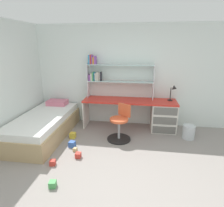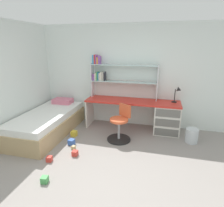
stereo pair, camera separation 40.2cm
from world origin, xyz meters
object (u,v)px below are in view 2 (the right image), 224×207
Objects in this scene: toy_block_green_4 at (45,180)px; toy_block_red_5 at (75,153)px; bookshelf_hutch at (114,74)px; toy_block_natural_0 at (73,147)px; toy_block_red_2 at (49,159)px; desk_lamp at (178,92)px; bed_platform at (48,123)px; toy_block_blue_1 at (71,142)px; toy_block_yellow_3 at (74,133)px; waste_bin at (192,136)px; desk at (157,115)px; swivel_chair at (120,126)px.

toy_block_red_5 is (0.13, 0.80, -0.00)m from toy_block_green_4.
toy_block_natural_0 is at bearing -108.24° from bookshelf_hutch.
toy_block_red_2 is at bearing 114.88° from toy_block_green_4.
desk_lamp is (1.53, -0.10, -0.35)m from bookshelf_hutch.
toy_block_blue_1 is at bearing -26.32° from bed_platform.
toy_block_yellow_3 is (-2.25, -0.81, -0.92)m from desk_lamp.
toy_block_yellow_3 is (-0.72, -0.92, -1.27)m from bookshelf_hutch.
bed_platform is 3.27m from waste_bin.
desk is at bearing -170.52° from desk_lamp.
toy_block_green_4 is (-0.82, -1.65, -0.26)m from swivel_chair.
toy_block_red_5 is (0.37, 0.29, 0.00)m from toy_block_red_2.
toy_block_green_4 is at bearing -124.72° from desk.
toy_block_red_5 is (0.13, -0.21, 0.01)m from toy_block_natural_0.
bed_platform is 1.31m from toy_block_red_5.
waste_bin is 2.48m from toy_block_red_5.
toy_block_red_2 is at bearing -140.53° from desk_lamp.
bed_platform is 6.78× the size of waste_bin.
swivel_chair is 1.55m from waste_bin.
swivel_chair is 1.09m from toy_block_yellow_3.
toy_block_green_4 is (0.24, -1.55, -0.01)m from toy_block_yellow_3.
toy_block_natural_0 is (-0.48, -1.46, -1.30)m from bookshelf_hutch.
desk_lamp is 5.40× the size of toy_block_natural_0.
toy_block_red_5 is at bearing -101.82° from bookshelf_hutch.
swivel_chair is at bearing 63.63° from toy_block_green_4.
desk_lamp reaches higher than swivel_chair.
desk reaches higher than toy_block_natural_0.
desk_lamp is 4.04× the size of toy_block_red_2.
toy_block_yellow_3 is at bearing -128.16° from bookshelf_hutch.
desk_lamp is 2.57m from toy_block_yellow_3.
swivel_chair reaches higher than toy_block_natural_0.
toy_block_natural_0 is 0.71× the size of toy_block_green_4.
swivel_chair reaches higher than bed_platform.
bed_platform is 1.09m from toy_block_natural_0.
swivel_chair is at bearing 38.00° from toy_block_natural_0.
waste_bin is 3.03m from toy_block_green_4.
desk_lamp reaches higher than bed_platform.
toy_block_green_4 and toy_block_red_5 have the same top height.
toy_block_yellow_3 is (0.67, -0.01, -0.20)m from bed_platform.
toy_block_blue_1 reaches higher than toy_block_red_2.
swivel_chair is at bearing 27.11° from toy_block_blue_1.
toy_block_blue_1 is at bearing -146.64° from desk.
desk is 5.88× the size of desk_lamp.
toy_block_red_2 is (-0.24, -0.50, 0.01)m from toy_block_natural_0.
desk is 1.01m from swivel_chair.
desk reaches higher than toy_block_green_4.
swivel_chair is at bearing 5.25° from toy_block_yellow_3.
bed_platform reaches higher than toy_block_yellow_3.
toy_block_natural_0 is 0.75× the size of toy_block_red_2.
bed_platform is (-2.92, -0.81, -0.73)m from desk_lamp.
swivel_chair reaches higher than toy_block_yellow_3.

